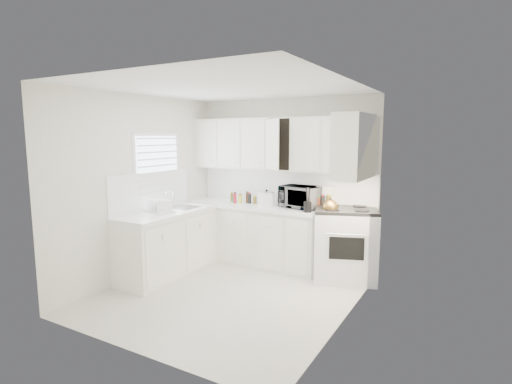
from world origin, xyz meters
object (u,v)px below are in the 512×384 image
Objects in this scene: dish_rack at (160,205)px; rice_cooker at (267,198)px; utensil_crock at (308,199)px; tea_kettle at (330,206)px; microwave at (301,194)px; stove at (345,234)px.

rice_cooker is at bearing 61.20° from dish_rack.
utensil_crock is 2.10m from dish_rack.
tea_kettle is 0.62m from microwave.
stove is 3.52× the size of dish_rack.
dish_rack is (-1.60, -1.33, -0.10)m from microwave.
stove is 2.18× the size of microwave.
stove reaches higher than tea_kettle.
rice_cooker reaches higher than dish_rack.
utensil_crock is (0.22, -0.29, -0.02)m from microwave.
rice_cooker is at bearing -154.73° from microwave.
microwave is 2.08m from dish_rack.
stove is 0.48m from tea_kettle.
tea_kettle is 0.33m from utensil_crock.
tea_kettle is at bearing -4.35° from rice_cooker.
stove is at bearing 51.81° from tea_kettle.
utensil_crock reaches higher than tea_kettle.
stove is 4.84× the size of tea_kettle.
tea_kettle reaches higher than dish_rack.
utensil_crock is 0.99× the size of dish_rack.
microwave is (-0.55, 0.27, 0.09)m from tea_kettle.
stove is 5.08× the size of rice_cooker.
stove is 0.89m from microwave.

